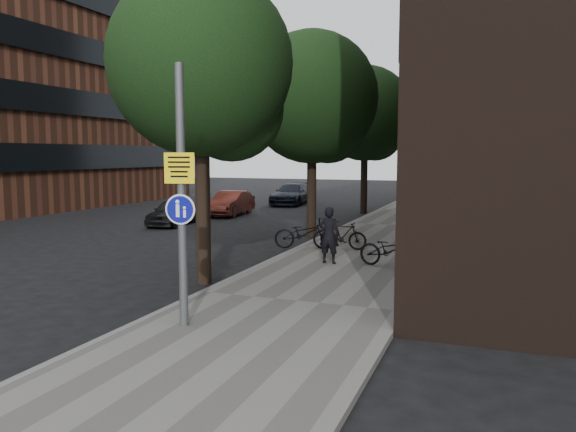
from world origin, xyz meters
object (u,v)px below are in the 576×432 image
at_px(parked_car_near, 173,212).
at_px(pedestrian, 329,235).
at_px(parked_bike_facade_near, 390,250).
at_px(signpost, 182,196).

bearing_deg(parked_car_near, pedestrian, -43.16).
bearing_deg(parked_bike_facade_near, pedestrian, 104.99).
bearing_deg(signpost, pedestrian, 69.48).
bearing_deg(parked_car_near, parked_bike_facade_near, -38.55).
height_order(parked_bike_facade_near, parked_car_near, parked_car_near).
xyz_separation_m(signpost, parked_bike_facade_near, (2.53, 6.46, -1.85)).
xyz_separation_m(pedestrian, parked_bike_facade_near, (1.73, 0.02, -0.32)).
relative_size(signpost, pedestrian, 2.89).
bearing_deg(signpost, parked_car_near, 109.41).
height_order(signpost, pedestrian, signpost).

